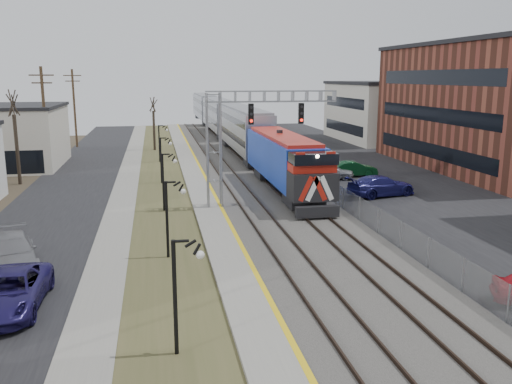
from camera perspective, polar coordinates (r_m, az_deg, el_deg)
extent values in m
cube|color=black|center=(45.17, -19.37, -0.20)|extent=(7.00, 120.00, 0.04)
cube|color=gray|center=(44.68, -13.67, 0.05)|extent=(2.00, 120.00, 0.08)
cube|color=#444725|center=(44.62, -9.82, 0.18)|extent=(4.00, 120.00, 0.06)
cube|color=gray|center=(44.73, -5.98, 0.44)|extent=(2.00, 120.00, 0.24)
cube|color=#595651|center=(45.39, 0.32, 0.66)|extent=(8.00, 120.00, 0.20)
cube|color=black|center=(49.08, 14.21, 1.06)|extent=(16.00, 120.00, 0.04)
cube|color=gold|center=(44.78, -4.86, 0.64)|extent=(0.24, 120.00, 0.01)
cube|color=#2D2119|center=(44.93, -3.13, 0.75)|extent=(0.08, 120.00, 0.15)
cube|color=#2D2119|center=(45.14, -1.24, 0.82)|extent=(0.08, 120.00, 0.15)
cube|color=#2D2119|center=(45.50, 1.25, 0.91)|extent=(0.08, 120.00, 0.15)
cube|color=#2D2119|center=(45.83, 3.08, 0.97)|extent=(0.08, 120.00, 0.15)
cube|color=#163AB9|center=(42.39, 3.09, 3.09)|extent=(3.00, 17.00, 4.25)
cube|color=black|center=(34.52, 6.47, -2.06)|extent=(2.80, 0.50, 0.70)
cube|color=#A9ACB4|center=(62.08, -1.36, 6.46)|extent=(3.00, 22.00, 5.33)
cube|color=#A9ACB4|center=(84.58, -3.87, 7.93)|extent=(3.00, 22.00, 5.33)
cube|color=#A9ACB4|center=(107.21, -5.34, 8.78)|extent=(3.00, 22.00, 5.33)
cube|color=gray|center=(37.25, -4.45, 4.19)|extent=(1.00, 1.00, 8.00)
cube|color=gray|center=(37.56, 1.63, 10.03)|extent=(9.00, 0.80, 0.80)
cube|color=black|center=(36.89, -0.54, 8.21)|extent=(0.35, 0.25, 1.40)
cube|color=black|center=(37.66, 4.77, 8.25)|extent=(0.35, 0.25, 1.40)
cylinder|color=black|center=(18.13, -8.52, -11.07)|extent=(0.14, 0.14, 4.00)
cylinder|color=black|center=(27.61, -9.35, -2.96)|extent=(0.14, 0.14, 4.00)
cylinder|color=black|center=(37.37, -9.74, 0.97)|extent=(0.14, 0.14, 4.00)
cylinder|color=black|center=(47.22, -9.97, 3.26)|extent=(0.14, 0.14, 4.00)
cylinder|color=black|center=(59.11, -10.15, 5.00)|extent=(0.14, 0.14, 4.00)
cylinder|color=#4C3823|center=(54.77, -21.33, 6.98)|extent=(0.28, 0.28, 10.00)
cylinder|color=#4C3823|center=(74.48, -18.56, 8.31)|extent=(0.28, 0.28, 10.00)
cube|color=gray|center=(46.23, 5.44, 1.69)|extent=(0.04, 120.00, 1.60)
cube|color=brown|center=(59.72, 24.89, 8.01)|extent=(16.00, 26.00, 12.00)
cube|color=beige|center=(81.50, 14.56, 8.12)|extent=(16.00, 18.00, 8.00)
cylinder|color=#382D23|center=(50.41, -23.84, 4.08)|extent=(0.30, 0.30, 5.95)
cylinder|color=#382D23|center=(69.00, -10.68, 6.35)|extent=(0.30, 0.30, 4.90)
imported|color=navy|center=(42.81, 13.02, 0.59)|extent=(5.84, 3.43, 1.59)
imported|color=gray|center=(49.23, 7.90, 2.14)|extent=(4.36, 2.97, 1.38)
imported|color=#0B391A|center=(50.74, 10.23, 2.37)|extent=(4.33, 1.66, 1.41)
imported|color=navy|center=(23.75, -24.52, -9.59)|extent=(2.62, 5.52, 1.52)
imported|color=slate|center=(28.59, -24.38, -5.90)|extent=(3.69, 5.89, 1.59)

